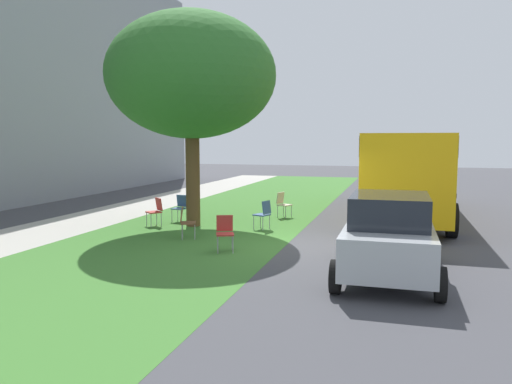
{
  "coord_description": "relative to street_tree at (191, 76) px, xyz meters",
  "views": [
    {
      "loc": [
        -12.0,
        -2.51,
        2.7
      ],
      "look_at": [
        1.5,
        1.4,
        1.21
      ],
      "focal_mm": 34.53,
      "sensor_mm": 36.0,
      "label": 1
    }
  ],
  "objects": [
    {
      "name": "chair_2",
      "position": [
        -1.96,
        -0.63,
        -4.12
      ],
      "size": [
        0.54,
        0.55,
        0.88
      ],
      "color": "brown",
      "rests_on": "ground"
    },
    {
      "name": "chair_4",
      "position": [
        2.45,
        -2.33,
        -4.12
      ],
      "size": [
        0.54,
        0.54,
        0.88
      ],
      "color": "beige",
      "rests_on": "ground"
    },
    {
      "name": "street_tree",
      "position": [
        0.0,
        0.0,
        0.0
      ],
      "size": [
        5.2,
        5.2,
        6.58
      ],
      "color": "brown",
      "rests_on": "ground"
    },
    {
      "name": "chair_1",
      "position": [
        -3.13,
        -2.18,
        -4.12
      ],
      "size": [
        0.55,
        0.54,
        0.88
      ],
      "color": "#B7332D",
      "rests_on": "ground"
    },
    {
      "name": "grass_verge",
      "position": [
        -2.19,
        -0.46,
        -4.64
      ],
      "size": [
        48.0,
        6.0,
        0.01
      ],
      "primitive_type": "cube",
      "color": "#3D752D",
      "rests_on": "ground"
    },
    {
      "name": "sidewalk_strip",
      "position": [
        -2.19,
        3.94,
        -4.64
      ],
      "size": [
        48.0,
        2.8,
        0.01
      ],
      "primitive_type": "cube",
      "color": "#ADA89E",
      "rests_on": "ground"
    },
    {
      "name": "school_bus",
      "position": [
        4.28,
        -6.39,
        -2.88
      ],
      "size": [
        10.4,
        2.8,
        2.88
      ],
      "color": "yellow",
      "rests_on": "ground"
    },
    {
      "name": "chair_5",
      "position": [
        -0.33,
        1.13,
        -4.12
      ],
      "size": [
        0.59,
        0.58,
        0.88
      ],
      "color": "#B7332D",
      "rests_on": "ground"
    },
    {
      "name": "chair_0",
      "position": [
        0.66,
        0.74,
        -4.12
      ],
      "size": [
        0.48,
        0.48,
        0.88
      ],
      "color": "#335184",
      "rests_on": "ground"
    },
    {
      "name": "parked_car",
      "position": [
        -4.31,
        -6.03,
        -3.8
      ],
      "size": [
        3.7,
        1.92,
        1.65
      ],
      "color": "#ADB2B7",
      "rests_on": "ground"
    },
    {
      "name": "ground",
      "position": [
        -2.19,
        -3.66,
        -4.64
      ],
      "size": [
        80.0,
        80.0,
        0.0
      ],
      "primitive_type": "plane",
      "color": "#424247"
    },
    {
      "name": "chair_3",
      "position": [
        0.01,
        -2.3,
        -4.12
      ],
      "size": [
        0.53,
        0.53,
        0.88
      ],
      "color": "#335184",
      "rests_on": "ground"
    }
  ]
}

